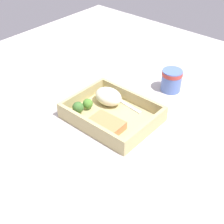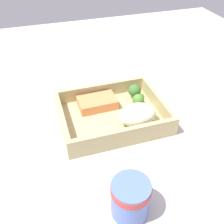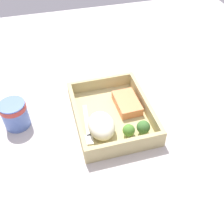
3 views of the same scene
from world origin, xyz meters
The scene contains 10 objects.
ground_plane centered at (0.00, 0.00, -1.00)cm, with size 160.00×160.00×2.00cm, color #B9B1AE.
takeout_tray centered at (0.00, 0.00, 0.60)cm, with size 27.87×21.79×1.20cm, color tan.
tray_rim centered at (0.00, 0.00, 3.27)cm, with size 27.87×21.79×4.14cm.
salmon_fillet centered at (-2.64, 5.45, 2.54)cm, with size 10.55×6.60×2.69cm, color #E3804C.
mashed_potatoes centered at (5.50, -4.53, 3.94)cm, with size 9.81×7.27×5.49cm, color #EBE7C8.
broccoli_floret_1 centered at (8.54, 2.32, 3.20)cm, with size 3.39×3.39×3.77cm.
broccoli_floret_2 centered at (8.93, 6.34, 3.65)cm, with size 3.72×3.72×4.42cm.
fork centered at (2.29, -7.95, 1.42)cm, with size 15.89×3.24×0.44cm.
paper_cup centered at (-5.05, -27.07, 4.51)cm, with size 7.43×7.43×8.09cm.
receipt_slip centered at (-24.68, 6.15, 0.12)cm, with size 7.41×11.70×0.24cm, color white.
Camera 1 is at (-52.06, 60.17, 62.89)cm, focal length 50.00 mm.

